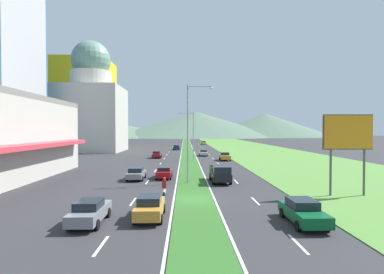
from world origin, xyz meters
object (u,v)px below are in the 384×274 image
(car_1, at_px, (203,153))
(car_9, at_px, (225,156))
(car_0, at_px, (136,174))
(car_2, at_px, (176,147))
(motorcycle_rider, at_px, (164,189))
(street_lamp_near, at_px, (190,128))
(pickup_truck_0, at_px, (220,174))
(car_5, at_px, (90,211))
(car_6, at_px, (164,172))
(car_7, at_px, (157,154))
(billboard_roadside, at_px, (348,136))
(car_4, at_px, (204,143))
(car_8, at_px, (303,211))
(street_lamp_mid, at_px, (191,133))
(car_3, at_px, (150,207))

(car_1, relative_size, car_9, 1.03)
(car_0, bearing_deg, car_2, -3.39)
(motorcycle_rider, bearing_deg, car_1, -8.04)
(street_lamp_near, height_order, pickup_truck_0, street_lamp_near)
(car_1, relative_size, car_5, 0.95)
(car_2, xyz_separation_m, car_6, (0.00, -54.30, -0.01))
(car_6, bearing_deg, car_7, 7.09)
(car_1, height_order, car_2, car_2)
(street_lamp_near, bearing_deg, pickup_truck_0, 5.49)
(billboard_roadside, distance_m, car_4, 98.73)
(car_1, bearing_deg, street_lamp_near, -5.84)
(car_2, relative_size, car_9, 1.07)
(car_4, distance_m, pickup_truck_0, 91.09)
(car_6, xyz_separation_m, car_7, (-3.44, 27.62, 0.02))
(street_lamp_near, relative_size, car_2, 2.52)
(billboard_roadside, xyz_separation_m, car_2, (-17.16, 64.93, -4.68))
(car_5, distance_m, car_8, 13.56)
(street_lamp_mid, xyz_separation_m, billboard_roadside, (13.31, -32.67, -0.05))
(car_4, xyz_separation_m, pickup_truck_0, (-3.80, -91.01, 0.25))
(car_2, bearing_deg, car_1, -162.67)
(car_7, distance_m, car_8, 48.04)
(car_1, distance_m, car_6, 33.10)
(car_2, bearing_deg, car_0, 176.61)
(billboard_roadside, distance_m, car_7, 43.70)
(street_lamp_mid, distance_m, car_9, 8.02)
(billboard_roadside, distance_m, car_8, 11.56)
(street_lamp_near, bearing_deg, car_2, 93.12)
(street_lamp_mid, relative_size, car_6, 2.21)
(street_lamp_mid, height_order, motorcycle_rider, street_lamp_mid)
(car_5, height_order, car_9, car_9)
(car_3, height_order, car_5, car_3)
(street_lamp_near, relative_size, car_3, 2.57)
(car_8, relative_size, car_9, 1.14)
(car_0, xyz_separation_m, car_2, (3.27, 55.31, 0.01))
(street_lamp_near, relative_size, pickup_truck_0, 2.03)
(car_3, bearing_deg, billboard_roadside, -69.10)
(billboard_roadside, distance_m, car_1, 44.49)
(street_lamp_near, xyz_separation_m, street_lamp_mid, (0.70, 25.61, -0.74))
(car_2, relative_size, car_6, 1.02)
(car_2, height_order, motorcycle_rider, motorcycle_rider)
(car_0, height_order, car_1, car_0)
(street_lamp_near, height_order, car_1, street_lamp_near)
(car_2, height_order, car_5, car_5)
(car_3, relative_size, pickup_truck_0, 0.79)
(car_5, height_order, pickup_truck_0, pickup_truck_0)
(car_8, bearing_deg, billboard_roadside, 137.84)
(car_1, xyz_separation_m, motorcycle_rider, (-6.10, -43.14, 0.02))
(car_5, relative_size, car_7, 0.97)
(street_lamp_near, height_order, car_8, street_lamp_near)
(car_4, height_order, car_6, car_4)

